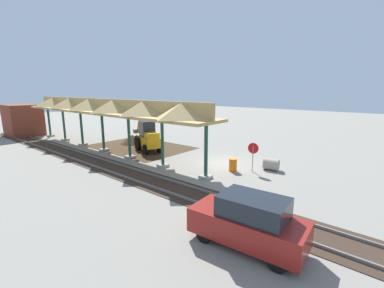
{
  "coord_description": "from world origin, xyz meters",
  "views": [
    {
      "loc": [
        -10.61,
        16.54,
        5.68
      ],
      "look_at": [
        1.74,
        1.76,
        1.6
      ],
      "focal_mm": 24.0,
      "sensor_mm": 36.0,
      "label": 1
    }
  ],
  "objects": [
    {
      "name": "rail_tracks",
      "position": [
        0.0,
        6.38,
        0.03
      ],
      "size": [
        60.0,
        2.58,
        0.15
      ],
      "color": "slate",
      "rests_on": "ground"
    },
    {
      "name": "ground_plane",
      "position": [
        0.0,
        0.0,
        0.0
      ],
      "size": [
        120.0,
        120.0,
        0.0
      ],
      "primitive_type": "plane",
      "color": "gray"
    },
    {
      "name": "dirt_mound",
      "position": [
        11.74,
        -0.19,
        0.0
      ],
      "size": [
        5.58,
        5.58,
        1.88
      ],
      "primitive_type": "cone",
      "color": "#42301E",
      "rests_on": "ground"
    },
    {
      "name": "backhoe",
      "position": [
        7.81,
        1.02,
        1.27
      ],
      "size": [
        5.17,
        2.95,
        2.82
      ],
      "color": "orange",
      "rests_on": "ground"
    },
    {
      "name": "dirt_work_zone",
      "position": [
        9.71,
        0.44,
        0.0
      ],
      "size": [
        10.07,
        7.0,
        0.01
      ],
      "primitive_type": "cube",
      "color": "#42301E",
      "rests_on": "ground"
    },
    {
      "name": "traffic_barrel",
      "position": [
        -1.61,
        1.23,
        0.45
      ],
      "size": [
        0.56,
        0.56,
        0.9
      ],
      "primitive_type": "cylinder",
      "color": "orange",
      "rests_on": "ground"
    },
    {
      "name": "concrete_pipe",
      "position": [
        -3.6,
        -0.75,
        0.41
      ],
      "size": [
        1.13,
        0.95,
        0.82
      ],
      "color": "#9E9384",
      "rests_on": "ground"
    },
    {
      "name": "distant_parked_car",
      "position": [
        -6.71,
        8.68,
        0.98
      ],
      "size": [
        4.31,
        2.04,
        1.98
      ],
      "color": "maroon",
      "rests_on": "ground"
    },
    {
      "name": "stop_sign",
      "position": [
        -2.72,
        0.44,
        1.48
      ],
      "size": [
        0.76,
        0.14,
        2.07
      ],
      "color": "gray",
      "rests_on": "ground"
    },
    {
      "name": "brick_utility_building",
      "position": [
        26.47,
        5.42,
        1.94
      ],
      "size": [
        3.92,
        3.65,
        3.87
      ],
      "primitive_type": "cube",
      "color": "brown",
      "rests_on": "ground"
    },
    {
      "name": "platform_canopy",
      "position": [
        10.99,
        3.72,
        4.18
      ],
      "size": [
        25.3,
        3.2,
        4.9
      ],
      "color": "#9E998E",
      "rests_on": "ground"
    }
  ]
}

